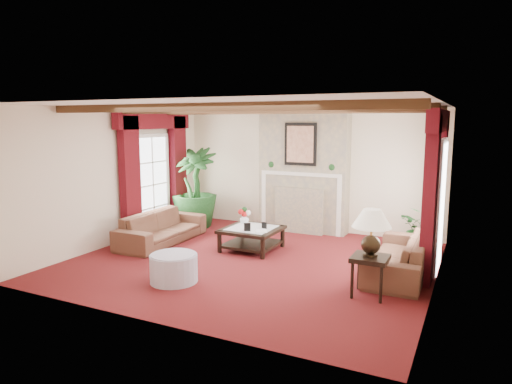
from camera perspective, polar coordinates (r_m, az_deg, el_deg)
The scene contains 23 objects.
floor at distance 8.14m, azimuth -0.46°, elevation -8.63°, with size 6.00×6.00×0.00m, color #4E0E14.
ceiling at distance 7.76m, azimuth -0.49°, elevation 10.74°, with size 6.00×6.00×0.00m, color white.
back_wall at distance 10.35m, azimuth 6.35°, elevation 2.75°, with size 6.00×0.02×2.70m, color beige.
left_wall at distance 9.55m, azimuth -16.81°, elevation 1.90°, with size 0.02×5.50×2.70m, color beige.
right_wall at distance 7.04m, azimuth 21.93°, elevation -0.74°, with size 0.02×5.50×2.70m, color beige.
ceiling_beams at distance 7.76m, azimuth -0.49°, elevation 10.30°, with size 6.00×3.00×0.12m, color #3D2613, non-canonical shape.
fireplace at distance 10.11m, azimuth 6.09°, elevation 10.27°, with size 2.00×0.52×2.70m, color #9C8A65, non-canonical shape.
french_door_left at distance 10.23m, azimuth -13.06°, elevation 6.88°, with size 0.10×1.10×2.16m, color white, non-canonical shape.
french_door_right at distance 7.96m, azimuth 22.59°, elevation 5.91°, with size 0.10×1.10×2.16m, color white, non-canonical shape.
curtains_left at distance 10.15m, azimuth -12.66°, elevation 9.25°, with size 0.20×2.40×2.55m, color #45090C, non-canonical shape.
curtains_right at distance 7.96m, azimuth 21.98°, elevation 8.98°, with size 0.20×2.40×2.55m, color #45090C, non-canonical shape.
sofa_left at distance 9.43m, azimuth -11.71°, elevation -3.76°, with size 0.67×2.13×0.83m, color #390F17.
sofa_right at distance 7.74m, azimuth 17.55°, elevation -6.74°, with size 0.65×2.15×0.84m, color #390F17.
potted_palm at distance 10.70m, azimuth -7.64°, elevation -1.60°, with size 1.05×1.85×1.03m, color black.
small_plant at distance 9.20m, azimuth 20.07°, elevation -4.94°, with size 1.10×1.13×0.67m, color black.
coffee_table at distance 8.78m, azimuth -0.54°, elevation -5.87°, with size 1.03×1.03×0.42m, color black, non-canonical shape.
side_table at distance 6.71m, azimuth 14.01°, elevation -10.15°, with size 0.49×0.49×0.58m, color black, non-canonical shape.
ottoman at distance 7.20m, azimuth -10.24°, elevation -9.36°, with size 0.73×0.73×0.43m, color #A59FB5.
table_lamp at distance 6.54m, azimuth 14.22°, elevation -4.89°, with size 0.54×0.54×0.69m, color black, non-canonical shape.
flower_vase at distance 9.12m, azimuth -1.47°, elevation -3.37°, with size 0.25×0.25×0.18m, color silver.
book at distance 8.40m, azimuth 0.01°, elevation -4.11°, with size 0.19×0.11×0.27m, color black.
photo_frame_a at distance 8.44m, azimuth -1.09°, elevation -4.44°, with size 0.12×0.02×0.16m, color black, non-canonical shape.
photo_frame_b at distance 8.64m, azimuth 1.04°, elevation -4.22°, with size 0.10×0.02×0.13m, color black, non-canonical shape.
Camera 1 is at (3.46, -6.94, 2.45)m, focal length 32.00 mm.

